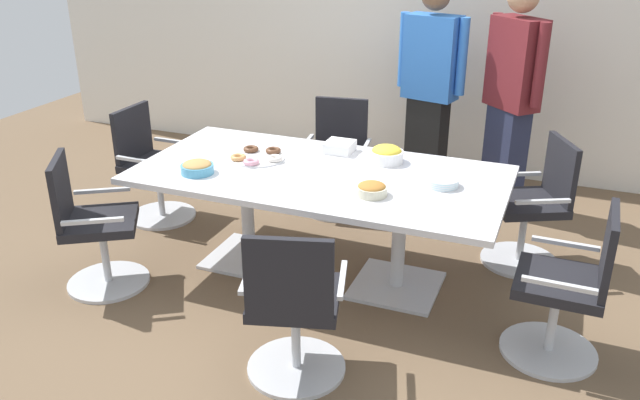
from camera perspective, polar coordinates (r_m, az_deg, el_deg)
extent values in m
cube|color=brown|center=(4.60, 0.00, -6.34)|extent=(10.00, 10.00, 0.01)
cube|color=white|center=(6.34, 8.32, 15.28)|extent=(8.00, 0.10, 2.80)
cube|color=silver|center=(4.28, 0.00, 2.21)|extent=(2.40, 1.20, 0.04)
cube|color=silver|center=(4.80, -6.14, -4.92)|extent=(0.56, 0.56, 0.02)
cylinder|color=silver|center=(4.64, -6.33, -1.04)|extent=(0.09, 0.09, 0.69)
cube|color=silver|center=(4.45, 6.65, -7.42)|extent=(0.56, 0.56, 0.02)
cylinder|color=silver|center=(4.28, 6.88, -3.31)|extent=(0.09, 0.09, 0.69)
cylinder|color=silver|center=(3.71, -2.07, -14.33)|extent=(0.67, 0.67, 0.02)
cylinder|color=silver|center=(3.58, -2.12, -11.62)|extent=(0.05, 0.05, 0.41)
cube|color=black|center=(3.45, -2.18, -8.46)|extent=(0.57, 0.57, 0.06)
cube|color=black|center=(3.15, -2.75, -6.78)|extent=(0.43, 0.16, 0.42)
cube|color=silver|center=(3.43, -6.29, -6.50)|extent=(0.13, 0.36, 0.02)
cube|color=silver|center=(3.37, 1.95, -6.95)|extent=(0.13, 0.36, 0.02)
cylinder|color=silver|center=(4.04, 19.21, -12.25)|extent=(0.55, 0.55, 0.02)
cylinder|color=silver|center=(3.93, 19.63, -9.70)|extent=(0.05, 0.05, 0.41)
cube|color=black|center=(3.81, 20.10, -6.75)|extent=(0.47, 0.47, 0.06)
cube|color=black|center=(3.71, 23.83, -4.03)|extent=(0.05, 0.44, 0.42)
cube|color=silver|center=(3.54, 20.09, -6.96)|extent=(0.37, 0.04, 0.02)
cube|color=silver|center=(3.97, 20.59, -3.57)|extent=(0.37, 0.04, 0.02)
cylinder|color=silver|center=(4.94, 16.90, -5.03)|extent=(0.72, 0.72, 0.02)
cylinder|color=silver|center=(4.84, 17.20, -2.79)|extent=(0.05, 0.05, 0.41)
cube|color=black|center=(4.75, 17.53, -0.27)|extent=(0.62, 0.62, 0.06)
cube|color=black|center=(4.74, 20.24, 2.48)|extent=(0.23, 0.41, 0.42)
cube|color=silver|center=(4.50, 18.83, -0.13)|extent=(0.34, 0.19, 0.02)
cube|color=silver|center=(4.91, 16.68, 2.16)|extent=(0.34, 0.19, 0.02)
cylinder|color=silver|center=(5.54, 1.34, -0.69)|extent=(0.61, 0.61, 0.02)
cylinder|color=silver|center=(5.46, 1.36, 1.36)|extent=(0.05, 0.05, 0.41)
cube|color=black|center=(5.38, 1.39, 3.66)|extent=(0.52, 0.52, 0.06)
cube|color=black|center=(5.49, 1.88, 6.74)|extent=(0.44, 0.10, 0.42)
cube|color=silver|center=(5.29, 4.00, 4.66)|extent=(0.08, 0.37, 0.02)
cube|color=silver|center=(5.39, -1.16, 5.07)|extent=(0.08, 0.37, 0.02)
cylinder|color=silver|center=(5.56, -13.53, -1.31)|extent=(0.55, 0.55, 0.02)
cylinder|color=silver|center=(5.48, -13.74, 0.73)|extent=(0.05, 0.05, 0.41)
cube|color=black|center=(5.39, -13.98, 3.01)|extent=(0.47, 0.47, 0.06)
cube|color=black|center=(5.44, -16.03, 5.64)|extent=(0.05, 0.44, 0.42)
cube|color=silver|center=(5.54, -12.64, 5.01)|extent=(0.37, 0.03, 0.02)
cube|color=silver|center=(5.17, -15.67, 3.35)|extent=(0.37, 0.03, 0.02)
cylinder|color=silver|center=(4.69, -17.89, -6.78)|extent=(0.74, 0.74, 0.02)
cylinder|color=silver|center=(4.59, -18.22, -4.45)|extent=(0.05, 0.05, 0.41)
cube|color=black|center=(4.49, -18.59, -1.82)|extent=(0.63, 0.63, 0.06)
cube|color=black|center=(4.43, -21.67, 0.80)|extent=(0.27, 0.39, 0.42)
cube|color=silver|center=(4.66, -18.44, 0.78)|extent=(0.33, 0.22, 0.02)
cube|color=silver|center=(4.22, -19.19, -1.76)|extent=(0.33, 0.22, 0.02)
cube|color=black|center=(5.80, 9.20, 4.60)|extent=(0.36, 0.27, 0.87)
cube|color=blue|center=(5.60, 9.72, 12.14)|extent=(0.48, 0.32, 0.69)
cylinder|color=blue|center=(5.49, 12.28, 12.08)|extent=(0.10, 0.10, 0.62)
cylinder|color=blue|center=(5.71, 7.30, 12.85)|extent=(0.10, 0.10, 0.62)
cube|color=#232842|center=(5.60, 15.72, 3.41)|extent=(0.37, 0.36, 0.88)
cube|color=maroon|center=(5.39, 16.65, 11.31)|extent=(0.47, 0.46, 0.70)
cylinder|color=maroon|center=(5.20, 18.62, 11.03)|extent=(0.11, 0.11, 0.63)
cylinder|color=maroon|center=(5.58, 14.90, 12.26)|extent=(0.11, 0.11, 0.63)
cylinder|color=#4C9EC6|center=(4.32, -10.63, 2.68)|extent=(0.21, 0.21, 0.06)
ellipsoid|color=tan|center=(4.31, -10.66, 3.05)|extent=(0.19, 0.19, 0.05)
cylinder|color=beige|center=(3.92, 4.52, 0.81)|extent=(0.19, 0.19, 0.06)
ellipsoid|color=#AD702D|center=(3.91, 4.53, 1.19)|extent=(0.17, 0.17, 0.05)
cylinder|color=white|center=(4.46, 5.80, 3.80)|extent=(0.23, 0.23, 0.08)
ellipsoid|color=yellow|center=(4.45, 5.82, 4.29)|extent=(0.20, 0.20, 0.07)
cylinder|color=white|center=(4.53, -5.43, 3.66)|extent=(0.37, 0.37, 0.01)
torus|color=white|center=(4.45, -3.98, 3.64)|extent=(0.11, 0.11, 0.03)
torus|color=brown|center=(4.60, -4.09, 4.32)|extent=(0.11, 0.11, 0.03)
torus|color=brown|center=(4.64, -6.03, 4.43)|extent=(0.11, 0.11, 0.03)
torus|color=tan|center=(4.49, -7.13, 3.71)|extent=(0.11, 0.11, 0.03)
torus|color=pink|center=(4.40, -6.01, 3.34)|extent=(0.11, 0.11, 0.03)
cylinder|color=white|center=(4.12, 10.57, 1.23)|extent=(0.20, 0.20, 0.01)
cylinder|color=silver|center=(4.12, 10.58, 1.31)|extent=(0.20, 0.20, 0.01)
cylinder|color=white|center=(4.11, 10.58, 1.38)|extent=(0.20, 0.20, 0.01)
cylinder|color=silver|center=(4.11, 10.59, 1.46)|extent=(0.20, 0.20, 0.01)
cylinder|color=white|center=(4.11, 10.59, 1.54)|extent=(0.20, 0.20, 0.01)
cylinder|color=silver|center=(4.11, 10.60, 1.62)|extent=(0.20, 0.20, 0.01)
cylinder|color=white|center=(4.11, 10.61, 1.69)|extent=(0.20, 0.20, 0.01)
cylinder|color=silver|center=(4.10, 10.61, 1.77)|extent=(0.20, 0.20, 0.01)
cylinder|color=white|center=(4.10, 10.62, 1.85)|extent=(0.20, 0.20, 0.01)
cube|color=white|center=(4.63, 1.72, 4.65)|extent=(0.19, 0.19, 0.08)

